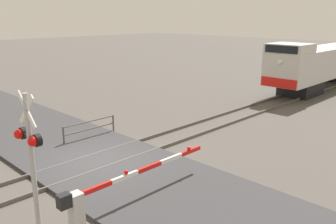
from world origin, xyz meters
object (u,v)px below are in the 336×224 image
at_px(locomotive, 325,63).
at_px(crossing_gate, 100,195).
at_px(guard_railing, 90,127).
at_px(crossing_signal, 30,147).

relative_size(locomotive, crossing_gate, 2.72).
bearing_deg(guard_railing, crossing_signal, -44.64).
bearing_deg(guard_railing, crossing_gate, -31.14).
bearing_deg(crossing_signal, guard_railing, 135.36).
bearing_deg(crossing_gate, locomotive, 97.94).
bearing_deg(crossing_gate, guard_railing, 148.86).
distance_m(crossing_signal, crossing_gate, 2.47).
bearing_deg(crossing_signal, locomotive, 95.72).
relative_size(locomotive, crossing_signal, 4.06).
relative_size(locomotive, guard_railing, 5.53).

